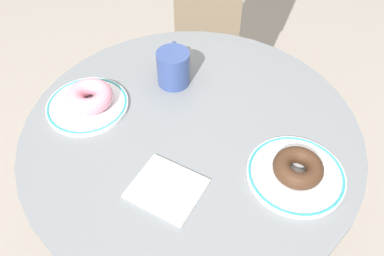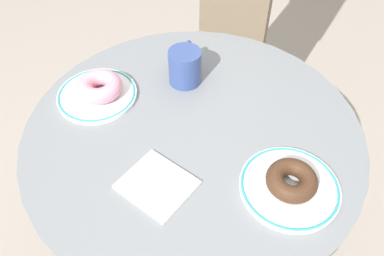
# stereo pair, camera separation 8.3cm
# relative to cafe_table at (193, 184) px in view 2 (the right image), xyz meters

# --- Properties ---
(cafe_table) EXTENTS (0.78, 0.78, 0.72)m
(cafe_table) POSITION_rel_cafe_table_xyz_m (0.00, 0.00, 0.00)
(cafe_table) COLOR slate
(cafe_table) RESTS_ON ground
(plate_left) EXTENTS (0.19, 0.19, 0.01)m
(plate_left) POSITION_rel_cafe_table_xyz_m (-0.25, -0.06, 0.24)
(plate_left) COLOR white
(plate_left) RESTS_ON cafe_table
(plate_right) EXTENTS (0.20, 0.20, 0.01)m
(plate_right) POSITION_rel_cafe_table_xyz_m (0.25, -0.02, 0.24)
(plate_right) COLOR white
(plate_right) RESTS_ON cafe_table
(donut_pink_frosted) EXTENTS (0.15, 0.15, 0.04)m
(donut_pink_frosted) POSITION_rel_cafe_table_xyz_m (-0.25, -0.05, 0.26)
(donut_pink_frosted) COLOR pink
(donut_pink_frosted) RESTS_ON plate_left
(donut_chocolate) EXTENTS (0.14, 0.14, 0.04)m
(donut_chocolate) POSITION_rel_cafe_table_xyz_m (0.25, -0.02, 0.26)
(donut_chocolate) COLOR #422819
(donut_chocolate) RESTS_ON plate_right
(paper_napkin) EXTENTS (0.14, 0.12, 0.01)m
(paper_napkin) POSITION_rel_cafe_table_xyz_m (0.03, -0.17, 0.24)
(paper_napkin) COLOR white
(paper_napkin) RESTS_ON cafe_table
(coffee_mug) EXTENTS (0.08, 0.12, 0.09)m
(coffee_mug) POSITION_rel_cafe_table_xyz_m (-0.12, 0.12, 0.28)
(coffee_mug) COLOR #334784
(coffee_mug) RESTS_ON cafe_table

